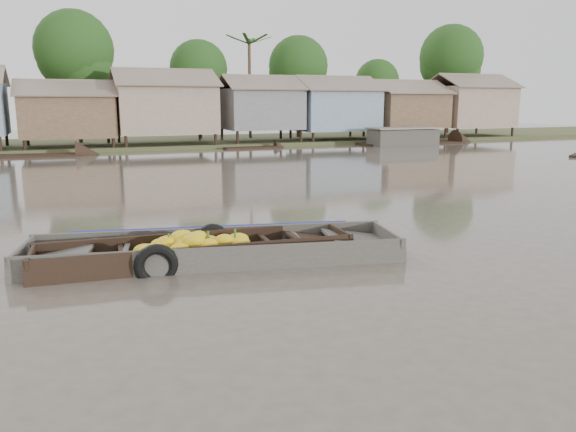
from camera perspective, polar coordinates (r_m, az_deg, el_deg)
name	(u,v)px	position (r m, az deg, el deg)	size (l,w,h in m)	color
ground	(292,258)	(11.62, 0.40, -4.26)	(120.00, 120.00, 0.00)	#52493F
riverbank	(166,103)	(42.83, -12.27, 11.19)	(120.00, 12.47, 10.22)	#384723
banana_boat	(192,253)	(11.48, -9.72, -3.68)	(6.38, 1.84, 0.87)	black
viewer_boat	(217,256)	(11.64, -7.26, -4.03)	(7.75, 3.39, 0.61)	#3B3732
distant_boats	(324,145)	(38.74, 3.68, 7.18)	(49.45, 14.27, 1.38)	black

